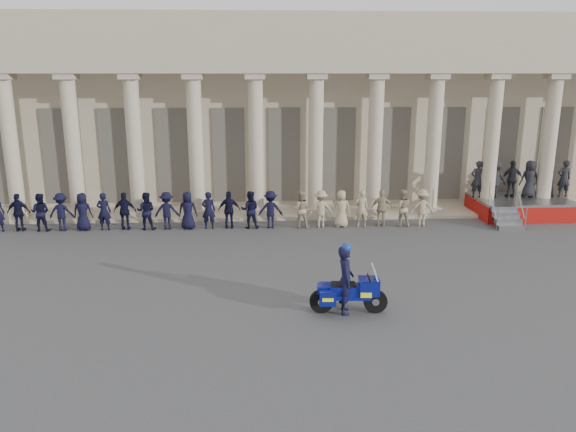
% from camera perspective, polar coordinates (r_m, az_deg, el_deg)
% --- Properties ---
extents(ground, '(90.00, 90.00, 0.00)m').
position_cam_1_polar(ground, '(17.55, 1.00, -6.78)').
color(ground, '#3D3D40').
rests_on(ground, ground).
extents(building, '(40.00, 12.50, 9.00)m').
position_cam_1_polar(building, '(31.14, -0.79, 11.07)').
color(building, tan).
rests_on(building, ground).
extents(officer_rank, '(18.33, 0.60, 1.57)m').
position_cam_1_polar(officer_rank, '(23.44, -6.86, 0.60)').
color(officer_rank, black).
rests_on(officer_rank, ground).
extents(reviewing_stand, '(4.61, 3.96, 2.50)m').
position_cam_1_polar(reviewing_stand, '(27.33, 22.45, 2.83)').
color(reviewing_stand, gray).
rests_on(reviewing_stand, ground).
extents(motorcycle, '(2.11, 0.87, 1.35)m').
position_cam_1_polar(motorcycle, '(15.35, 6.25, -7.70)').
color(motorcycle, black).
rests_on(motorcycle, ground).
extents(rider, '(0.49, 0.71, 1.98)m').
position_cam_1_polar(rider, '(15.19, 5.85, -6.35)').
color(rider, black).
rests_on(rider, ground).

